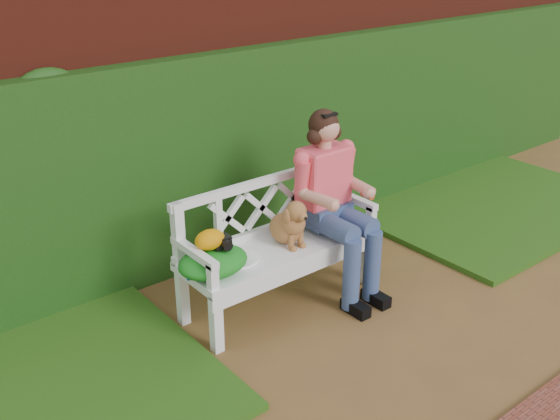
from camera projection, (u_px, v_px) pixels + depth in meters
ground at (386, 334)px, 4.51m from camera, size 60.00×60.00×0.00m
brick_wall at (224, 119)px, 5.41m from camera, size 10.00×0.30×2.20m
ivy_hedge at (241, 154)px, 5.36m from camera, size 10.00×0.18×1.70m
grass_right at (485, 203)px, 6.51m from camera, size 2.60×2.00×0.05m
garden_bench at (280, 274)px, 4.78m from camera, size 1.62×0.71×0.48m
seated_woman at (328, 204)px, 4.84m from camera, size 0.76×0.89×1.36m
dog at (288, 221)px, 4.63m from camera, size 0.25×0.34×0.36m
tennis_racket at (236, 261)px, 4.43m from camera, size 0.64×0.47×0.03m
green_bag at (213, 261)px, 4.28m from camera, size 0.49×0.38×0.17m
camera_item at (221, 242)px, 4.27m from camera, size 0.12×0.10×0.08m
baseball_glove at (210, 240)px, 4.24m from camera, size 0.25×0.22×0.13m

